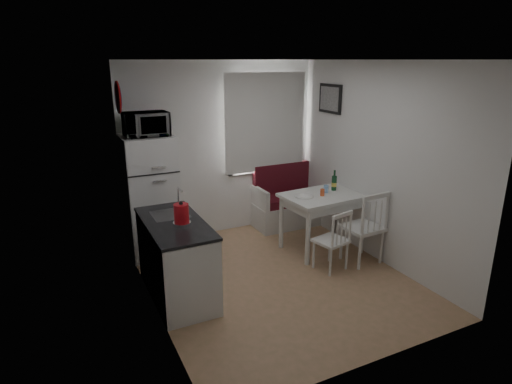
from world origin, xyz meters
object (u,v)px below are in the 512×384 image
Objects in this scene: dining_table at (323,201)px; fridge at (151,196)px; chair_left at (335,235)px; microwave at (146,124)px; kettle at (181,214)px; wine_bottle at (334,180)px; chair_right at (368,220)px; kitchen_counter at (176,258)px; bench at (295,204)px.

dining_table is 0.69× the size of fridge.
microwave is (-1.93, 1.52, 1.31)m from chair_left.
dining_table is at bearing -22.77° from fridge.
kettle is (0.03, -1.33, -0.78)m from microwave.
fridge is (-1.93, 1.57, 0.33)m from chair_left.
kettle is at bearing -166.73° from wine_bottle.
wine_bottle is at bearing -18.54° from fridge.
chair_left is 0.84× the size of chair_right.
kitchen_counter is at bearing -90.94° from microwave.
chair_left is (1.95, -0.32, 0.04)m from kitchen_counter.
microwave is 2.69m from wine_bottle.
bench is at bearing 2.73° from fridge.
fridge is at bearing 90.00° from microwave.
chair_left is at bearing 174.12° from chair_right.
fridge is at bearing 128.25° from chair_left.
dining_table is (2.20, 0.33, 0.27)m from kitchen_counter.
chair_left is at bearing -123.60° from wine_bottle.
chair_left is 1.98m from kettle.
kitchen_counter reaches higher than bench.
dining_table is 2.12× the size of chair_right.
chair_right is 0.85m from wine_bottle.
bench is 2.41m from fridge.
chair_right is 0.32× the size of fridge.
kettle is 2.47m from wine_bottle.
bench is 2.85m from kettle.
chair_right reaches higher than chair_left.
kettle is (0.03, -1.38, 0.20)m from fridge.
fridge is at bearing 89.10° from kitchen_counter.
fridge is 2.98× the size of microwave.
wine_bottle is (2.40, 0.57, -0.07)m from kettle.
kitchen_counter is 0.80× the size of fridge.
microwave reaches higher than fridge.
kettle is (-1.90, 0.19, 0.53)m from chair_left.
bench is 2.61× the size of chair_right.
wine_bottle is (0.07, -0.93, 0.63)m from bench.
fridge is at bearing 153.19° from dining_table.
dining_table is at bearing 8.52° from kitchen_counter.
chair_left is at bearing -114.98° from dining_table.
bench is 1.73m from chair_right.
microwave is 1.54m from kettle.
kitchen_counter is at bearing -90.90° from fridge.
microwave is 2.17× the size of kettle.
fridge is 5.65× the size of wine_bottle.
chair_right is at bearing -33.16° from fridge.
bench is at bearing 3.94° from microwave.
microwave is at bearing 91.29° from kettle.
kitchen_counter is 2.94× the size of chair_left.
chair_left is 0.51m from chair_right.
dining_table is 2.59m from microwave.
dining_table is at bearing -99.81° from bench.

